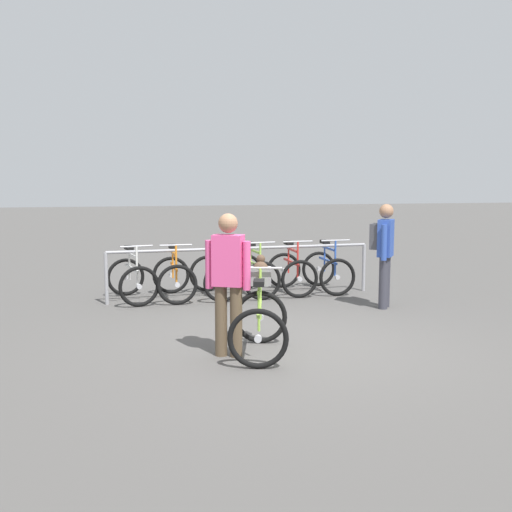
# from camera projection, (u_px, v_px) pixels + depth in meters

# --- Properties ---
(ground_plane) EXTENTS (80.00, 80.00, 0.00)m
(ground_plane) POSITION_uv_depth(u_px,v_px,m) (291.00, 344.00, 7.41)
(ground_plane) COLOR #514F4C
(bike_rack_rail) EXTENTS (4.61, 0.27, 0.88)m
(bike_rack_rail) POSITION_uv_depth(u_px,v_px,m) (243.00, 257.00, 10.30)
(bike_rack_rail) COLOR #99999E
(bike_rack_rail) RESTS_ON ground
(racked_bike_white) EXTENTS (0.86, 1.21, 0.97)m
(racked_bike_white) POSITION_uv_depth(u_px,v_px,m) (132.00, 279.00, 10.02)
(racked_bike_white) COLOR black
(racked_bike_white) RESTS_ON ground
(racked_bike_orange) EXTENTS (0.67, 1.10, 0.97)m
(racked_bike_orange) POSITION_uv_depth(u_px,v_px,m) (174.00, 277.00, 10.20)
(racked_bike_orange) COLOR black
(racked_bike_orange) RESTS_ON ground
(racked_bike_yellow) EXTENTS (0.77, 1.15, 0.97)m
(racked_bike_yellow) POSITION_uv_depth(u_px,v_px,m) (215.00, 276.00, 10.39)
(racked_bike_yellow) COLOR black
(racked_bike_yellow) RESTS_ON ground
(racked_bike_lime) EXTENTS (0.74, 1.13, 0.97)m
(racked_bike_lime) POSITION_uv_depth(u_px,v_px,m) (254.00, 274.00, 10.58)
(racked_bike_lime) COLOR black
(racked_bike_lime) RESTS_ON ground
(racked_bike_red) EXTENTS (0.66, 1.10, 0.97)m
(racked_bike_red) POSITION_uv_depth(u_px,v_px,m) (291.00, 272.00, 10.77)
(racked_bike_red) COLOR black
(racked_bike_red) RESTS_ON ground
(racked_bike_blue) EXTENTS (0.67, 1.10, 0.97)m
(racked_bike_blue) POSITION_uv_depth(u_px,v_px,m) (328.00, 271.00, 10.96)
(racked_bike_blue) COLOR black
(racked_bike_blue) RESTS_ON ground
(featured_bicycle) EXTENTS (0.92, 1.25, 1.09)m
(featured_bicycle) POSITION_uv_depth(u_px,v_px,m) (260.00, 312.00, 7.03)
(featured_bicycle) COLOR black
(featured_bicycle) RESTS_ON ground
(person_with_featured_bike) EXTENTS (0.48, 0.33, 1.64)m
(person_with_featured_bike) POSITION_uv_depth(u_px,v_px,m) (228.00, 278.00, 6.81)
(person_with_featured_bike) COLOR brown
(person_with_featured_bike) RESTS_ON ground
(pedestrian_with_backpack) EXTENTS (0.45, 0.48, 1.64)m
(pedestrian_with_backpack) POSITION_uv_depth(u_px,v_px,m) (384.00, 249.00, 9.43)
(pedestrian_with_backpack) COLOR #383842
(pedestrian_with_backpack) RESTS_ON ground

